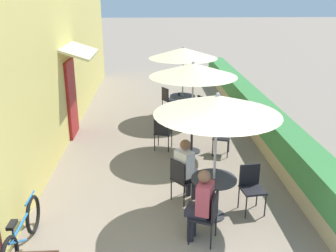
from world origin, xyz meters
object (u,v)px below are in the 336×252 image
(patio_umbrella_far, at_px, (183,53))
(bicycle_leaning, at_px, (22,234))
(cafe_chair_near_right, at_px, (251,185))
(coffee_cup_mid, at_px, (194,123))
(patio_umbrella_near, at_px, (217,105))
(cafe_chair_far_left, at_px, (168,98))
(coffee_cup_far, at_px, (179,94))
(patio_table_near, at_px, (213,189))
(patio_umbrella_mid, at_px, (193,70))
(cafe_chair_near_back, at_px, (182,177))
(cafe_chair_mid_left, at_px, (162,131))
(coffee_cup_near, at_px, (209,178))
(seated_patron_near_left, at_px, (201,203))
(patio_table_mid, at_px, (192,131))
(seated_patron_near_back, at_px, (186,167))
(cafe_chair_far_right, at_px, (198,108))
(cafe_chair_near_left, at_px, (208,213))
(patio_table_far, at_px, (182,102))
(cafe_chair_mid_right, at_px, (222,134))

(patio_umbrella_far, height_order, bicycle_leaning, patio_umbrella_far)
(cafe_chair_near_right, xyz_separation_m, coffee_cup_mid, (-0.74, 2.65, 0.28))
(patio_umbrella_near, bearing_deg, cafe_chair_far_left, 94.74)
(patio_umbrella_near, relative_size, coffee_cup_far, 25.38)
(patio_table_near, bearing_deg, patio_umbrella_mid, 91.33)
(cafe_chair_near_back, height_order, patio_umbrella_mid, patio_umbrella_mid)
(patio_umbrella_near, xyz_separation_m, bicycle_leaning, (-3.05, -0.86, -1.74))
(patio_umbrella_near, distance_m, cafe_chair_near_back, 1.73)
(patio_table_near, xyz_separation_m, cafe_chair_mid_left, (-0.79, 3.05, -0.03))
(patio_umbrella_near, height_order, coffee_cup_near, patio_umbrella_near)
(coffee_cup_far, bearing_deg, patio_umbrella_mid, -87.27)
(cafe_chair_far_left, bearing_deg, seated_patron_near_left, -27.99)
(patio_table_mid, xyz_separation_m, cafe_chair_mid_left, (-0.73, 0.14, -0.03))
(coffee_cup_mid, bearing_deg, coffee_cup_far, 93.60)
(seated_patron_near_back, bearing_deg, patio_umbrella_mid, 133.17)
(patio_umbrella_far, height_order, cafe_chair_far_left, patio_umbrella_far)
(cafe_chair_near_right, distance_m, patio_umbrella_mid, 3.24)
(patio_umbrella_mid, relative_size, cafe_chair_far_left, 2.63)
(cafe_chair_mid_left, distance_m, coffee_cup_mid, 0.85)
(patio_umbrella_far, bearing_deg, cafe_chair_near_right, -81.56)
(seated_patron_near_back, relative_size, cafe_chair_far_right, 1.44)
(cafe_chair_near_right, height_order, coffee_cup_near, cafe_chair_near_right)
(coffee_cup_near, xyz_separation_m, cafe_chair_far_right, (0.46, 5.01, -0.28))
(patio_umbrella_near, relative_size, coffee_cup_mid, 25.38)
(patio_umbrella_mid, distance_m, cafe_chair_mid_left, 1.73)
(seated_patron_near_back, distance_m, coffee_cup_mid, 2.27)
(seated_patron_near_left, height_order, seated_patron_near_back, same)
(coffee_cup_near, distance_m, patio_table_mid, 2.99)
(coffee_cup_near, distance_m, patio_umbrella_far, 5.76)
(cafe_chair_near_left, distance_m, coffee_cup_near, 0.71)
(cafe_chair_near_right, distance_m, cafe_chair_mid_left, 3.24)
(cafe_chair_near_left, relative_size, coffee_cup_far, 9.67)
(patio_table_far, distance_m, cafe_chair_far_left, 0.74)
(coffee_cup_mid, height_order, cafe_chair_far_right, cafe_chair_far_right)
(patio_umbrella_near, bearing_deg, cafe_chair_far_right, 85.95)
(patio_umbrella_near, height_order, cafe_chair_near_left, patio_umbrella_near)
(patio_table_mid, xyz_separation_m, cafe_chair_mid_right, (0.73, -0.14, -0.03))
(cafe_chair_near_left, bearing_deg, cafe_chair_far_left, 24.52)
(cafe_chair_near_left, distance_m, coffee_cup_far, 6.29)
(coffee_cup_far, relative_size, bicycle_leaning, 0.05)
(patio_table_mid, xyz_separation_m, cafe_chair_far_left, (-0.44, 3.24, -0.03))
(coffee_cup_far, bearing_deg, seated_patron_near_left, -91.04)
(patio_table_near, relative_size, seated_patron_near_back, 0.63)
(cafe_chair_near_right, bearing_deg, cafe_chair_far_left, -86.42)
(patio_table_near, bearing_deg, coffee_cup_mid, 90.45)
(seated_patron_near_back, distance_m, bicycle_leaning, 3.03)
(patio_umbrella_near, relative_size, bicycle_leaning, 1.31)
(patio_table_near, relative_size, cafe_chair_mid_right, 0.91)
(patio_umbrella_near, xyz_separation_m, cafe_chair_mid_left, (-0.79, 3.05, -1.56))
(seated_patron_near_left, relative_size, cafe_chair_mid_left, 1.44)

